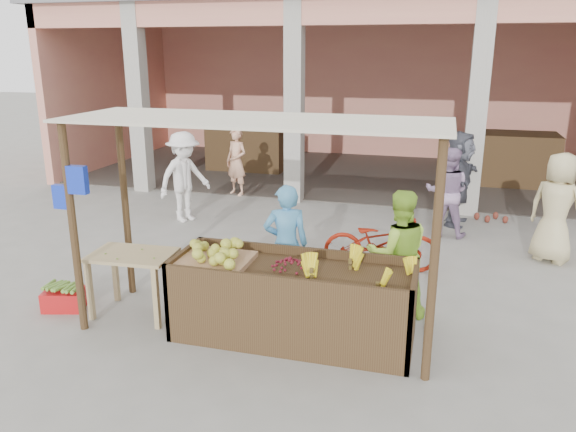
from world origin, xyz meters
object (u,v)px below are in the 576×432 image
(fruit_stall, at_px, (293,304))
(red_crate, at_px, (64,299))
(side_table, at_px, (133,264))
(motorcycle, at_px, (381,241))
(vendor_blue, at_px, (286,241))
(vendor_green, at_px, (398,251))

(fruit_stall, xyz_separation_m, red_crate, (-2.89, -0.07, -0.28))
(side_table, height_order, red_crate, side_table)
(side_table, distance_m, motorcycle, 3.45)
(red_crate, distance_m, vendor_blue, 2.82)
(fruit_stall, height_order, motorcycle, motorcycle)
(red_crate, distance_m, motorcycle, 4.27)
(fruit_stall, relative_size, side_table, 2.61)
(vendor_green, bearing_deg, red_crate, -3.04)
(vendor_blue, bearing_deg, motorcycle, -145.71)
(vendor_blue, xyz_separation_m, motorcycle, (1.02, 1.38, -0.37))
(side_table, relative_size, red_crate, 2.13)
(fruit_stall, height_order, side_table, fruit_stall)
(red_crate, height_order, vendor_blue, vendor_blue)
(vendor_blue, bearing_deg, red_crate, 0.62)
(motorcycle, bearing_deg, side_table, 121.54)
(vendor_blue, relative_size, vendor_green, 1.00)
(vendor_blue, bearing_deg, fruit_stall, 91.27)
(red_crate, bearing_deg, motorcycle, 17.43)
(red_crate, relative_size, vendor_blue, 0.29)
(vendor_green, bearing_deg, vendor_blue, -15.76)
(red_crate, xyz_separation_m, vendor_blue, (2.57, 0.93, 0.69))
(red_crate, relative_size, motorcycle, 0.27)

